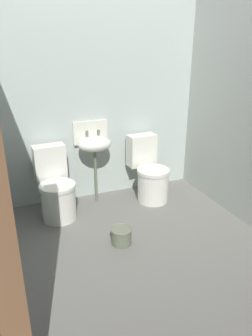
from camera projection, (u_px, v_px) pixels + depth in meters
name	position (u px, v px, depth m)	size (l,w,h in m)	color
ground_plane	(137.00, 247.00, 3.21)	(2.93, 2.85, 0.08)	slate
wall_back	(96.00, 103.00, 3.85)	(2.93, 0.10, 2.37)	#A9B5AF
wall_right	(252.00, 114.00, 3.29)	(0.10, 2.65, 2.37)	#A9B0A7
toilet_left	(56.00, 189.00, 3.61)	(0.42, 0.61, 0.78)	silver
toilet_right	(149.00, 174.00, 4.01)	(0.43, 0.62, 0.78)	silver
sink	(94.00, 143.00, 3.79)	(0.42, 0.35, 0.99)	#626A53
bucket	(121.00, 236.00, 3.17)	(0.22, 0.22, 0.17)	#626A53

